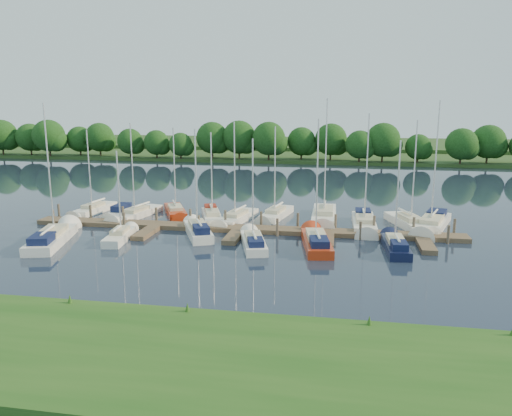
% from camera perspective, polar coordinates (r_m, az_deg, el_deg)
% --- Properties ---
extents(ground, '(260.00, 260.00, 0.00)m').
position_cam_1_polar(ground, '(38.61, -4.21, -5.53)').
color(ground, '#1A2535').
rests_on(ground, ground).
extents(near_bank, '(90.00, 10.00, 0.50)m').
position_cam_1_polar(near_bank, '(24.46, -13.71, -15.93)').
color(near_bank, '#1D4D16').
rests_on(near_bank, ground).
extents(dock, '(40.00, 6.00, 0.40)m').
position_cam_1_polar(dock, '(45.41, -1.97, -2.58)').
color(dock, '#4E3A2C').
rests_on(dock, ground).
extents(mooring_pilings, '(38.24, 2.84, 2.00)m').
position_cam_1_polar(mooring_pilings, '(46.38, -1.69, -1.76)').
color(mooring_pilings, '#473D33').
rests_on(mooring_pilings, ground).
extents(far_shore, '(180.00, 30.00, 0.60)m').
position_cam_1_polar(far_shore, '(111.65, 5.22, 6.05)').
color(far_shore, '#204219').
rests_on(far_shore, ground).
extents(distant_hill, '(220.00, 40.00, 1.40)m').
position_cam_1_polar(distant_hill, '(136.44, 6.11, 7.25)').
color(distant_hill, '#385324').
rests_on(distant_hill, ground).
extents(treeline, '(145.00, 9.98, 8.29)m').
position_cam_1_polar(treeline, '(98.67, 4.52, 7.62)').
color(treeline, '#38281C').
rests_on(treeline, ground).
extents(sailboat_n_0, '(2.31, 7.23, 9.24)m').
position_cam_1_polar(sailboat_n_0, '(56.22, -18.09, -0.27)').
color(sailboat_n_0, white).
rests_on(sailboat_n_0, ground).
extents(motorboat, '(1.69, 5.28, 1.49)m').
position_cam_1_polar(motorboat, '(53.89, -15.21, -0.55)').
color(motorboat, white).
rests_on(motorboat, ground).
extents(sailboat_n_2, '(3.15, 7.95, 9.98)m').
position_cam_1_polar(sailboat_n_2, '(52.98, -13.55, -0.73)').
color(sailboat_n_2, white).
rests_on(sailboat_n_2, ground).
extents(sailboat_n_3, '(4.39, 7.26, 9.44)m').
position_cam_1_polar(sailboat_n_3, '(53.36, -9.17, -0.47)').
color(sailboat_n_3, '#B42E10').
rests_on(sailboat_n_3, ground).
extents(sailboat_n_4, '(3.58, 7.09, 9.20)m').
position_cam_1_polar(sailboat_n_4, '(50.23, -5.05, -1.06)').
color(sailboat_n_4, white).
rests_on(sailboat_n_4, ground).
extents(sailboat_n_5, '(3.18, 8.10, 10.17)m').
position_cam_1_polar(sailboat_n_5, '(49.61, -2.31, -1.26)').
color(sailboat_n_5, white).
rests_on(sailboat_n_5, ground).
extents(sailboat_n_6, '(2.96, 7.64, 9.68)m').
position_cam_1_polar(sailboat_n_6, '(51.19, 2.23, -0.84)').
color(sailboat_n_6, white).
rests_on(sailboat_n_6, ground).
extents(sailboat_n_7, '(2.47, 9.80, 12.47)m').
position_cam_1_polar(sailboat_n_7, '(50.67, 7.78, -1.06)').
color(sailboat_n_7, white).
rests_on(sailboat_n_7, ground).
extents(sailboat_n_8, '(2.15, 8.68, 11.06)m').
position_cam_1_polar(sailboat_n_8, '(48.36, 12.24, -1.80)').
color(sailboat_n_8, white).
rests_on(sailboat_n_8, ground).
extents(sailboat_n_9, '(4.02, 8.16, 10.49)m').
position_cam_1_polar(sailboat_n_9, '(49.51, 17.14, -1.80)').
color(sailboat_n_9, white).
rests_on(sailboat_n_9, ground).
extents(sailboat_n_10, '(4.79, 9.69, 12.21)m').
position_cam_1_polar(sailboat_n_10, '(49.77, 19.43, -1.83)').
color(sailboat_n_10, white).
rests_on(sailboat_n_10, ground).
extents(sailboat_s_0, '(4.20, 9.54, 12.03)m').
position_cam_1_polar(sailboat_s_0, '(45.59, -22.20, -3.24)').
color(sailboat_s_0, white).
rests_on(sailboat_s_0, ground).
extents(sailboat_s_1, '(2.08, 6.16, 8.02)m').
position_cam_1_polar(sailboat_s_1, '(44.51, -15.24, -3.20)').
color(sailboat_s_1, white).
rests_on(sailboat_s_1, ground).
extents(sailboat_s_2, '(4.35, 7.37, 9.84)m').
position_cam_1_polar(sailboat_s_2, '(44.73, -6.65, -2.69)').
color(sailboat_s_2, white).
rests_on(sailboat_s_2, ground).
extents(sailboat_s_3, '(3.27, 7.16, 9.14)m').
position_cam_1_polar(sailboat_s_3, '(41.08, -0.31, -3.96)').
color(sailboat_s_3, white).
rests_on(sailboat_s_3, ground).
extents(sailboat_s_4, '(3.07, 8.47, 10.77)m').
position_cam_1_polar(sailboat_s_4, '(41.32, 6.89, -3.93)').
color(sailboat_s_4, '#B42E10').
rests_on(sailboat_s_4, ground).
extents(sailboat_s_5, '(1.93, 7.05, 9.12)m').
position_cam_1_polar(sailboat_s_5, '(41.52, 15.63, -4.23)').
color(sailboat_s_5, '#0F1433').
rests_on(sailboat_s_5, ground).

